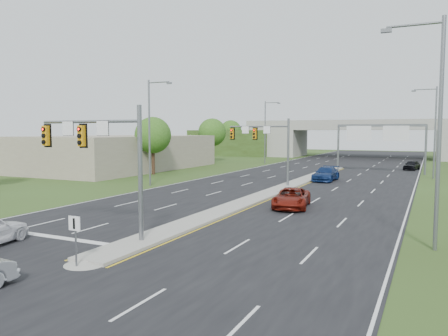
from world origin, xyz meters
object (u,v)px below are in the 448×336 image
object	(u,v)px
signal_mast_far	(267,141)
car_far_b	(326,174)
signal_mast_near	(103,150)
sign_gantry	(379,135)
keep_right_sign	(75,232)
car_far_c	(412,165)
car_far_a	(292,198)
overpass	(364,141)

from	to	relation	value
signal_mast_far	car_far_b	distance (m)	9.44
signal_mast_near	sign_gantry	size ratio (longest dim) A/B	0.60
keep_right_sign	car_far_b	xyz separation A→B (m)	(2.31, 36.73, -0.69)
car_far_c	car_far_a	bearing A→B (deg)	-87.69
sign_gantry	keep_right_sign	bearing A→B (deg)	-97.70
sign_gantry	car_far_a	size ratio (longest dim) A/B	2.21
keep_right_sign	car_far_a	distance (m)	18.27
keep_right_sign	car_far_b	world-z (taller)	keep_right_sign
car_far_b	car_far_c	bearing A→B (deg)	68.74
signal_mast_near	keep_right_sign	bearing A→B (deg)	-63.06
car_far_a	car_far_b	bearing A→B (deg)	85.56
car_far_b	car_far_c	size ratio (longest dim) A/B	1.33
car_far_a	car_far_c	distance (m)	39.27
car_far_a	signal_mast_far	bearing A→B (deg)	108.68
overpass	car_far_a	size ratio (longest dim) A/B	15.27
overpass	car_far_b	size ratio (longest dim) A/B	14.45
signal_mast_near	overpass	size ratio (longest dim) A/B	0.09
keep_right_sign	car_far_a	size ratio (longest dim) A/B	0.42
signal_mast_far	sign_gantry	xyz separation A→B (m)	(8.95, 19.99, 0.51)
car_far_b	car_far_c	distance (m)	21.47
overpass	car_far_c	xyz separation A→B (m)	(10.64, -28.01, -2.82)
sign_gantry	car_far_b	size ratio (longest dim) A/B	2.09
overpass	car_far_c	size ratio (longest dim) A/B	19.18
signal_mast_near	sign_gantry	world-z (taller)	signal_mast_near
signal_mast_near	overpass	world-z (taller)	overpass
signal_mast_near	signal_mast_far	xyz separation A→B (m)	(0.00, 25.00, 0.00)
signal_mast_near	car_far_a	xyz separation A→B (m)	(6.17, 13.37, -3.98)
car_far_c	overpass	bearing A→B (deg)	122.98
keep_right_sign	sign_gantry	size ratio (longest dim) A/B	0.19
sign_gantry	overpass	distance (m)	35.75
sign_gantry	car_far_a	distance (m)	32.06
overpass	signal_mast_far	bearing A→B (deg)	-92.35
car_far_a	signal_mast_near	bearing A→B (deg)	-124.04
car_far_a	car_far_c	xyz separation A→B (m)	(6.73, 38.69, -0.02)
car_far_a	overpass	bearing A→B (deg)	84.08
signal_mast_near	keep_right_sign	world-z (taller)	signal_mast_near
car_far_b	signal_mast_near	bearing A→B (deg)	-96.48
car_far_b	sign_gantry	bearing A→B (deg)	72.59
signal_mast_far	keep_right_sign	bearing A→B (deg)	-85.61
signal_mast_far	sign_gantry	size ratio (longest dim) A/B	0.60
signal_mast_far	car_far_c	xyz separation A→B (m)	(12.90, 27.06, -3.99)
signal_mast_far	sign_gantry	distance (m)	21.91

